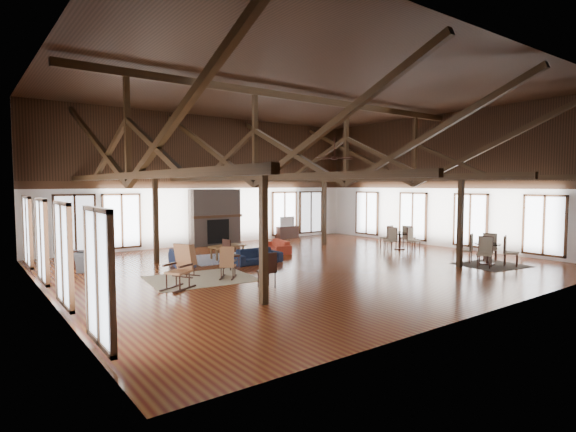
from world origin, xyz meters
TOP-DOWN VIEW (x-y plane):
  - floor at (0.00, 0.00)m, footprint 16.00×16.00m
  - ceiling at (0.00, 0.00)m, footprint 16.00×14.00m
  - wall_back at (0.00, 7.00)m, footprint 16.00×0.02m
  - wall_front at (0.00, -7.00)m, footprint 16.00×0.02m
  - wall_left at (-8.00, 0.00)m, footprint 0.02×14.00m
  - wall_right at (8.00, 0.00)m, footprint 0.02×14.00m
  - roof_truss at (0.00, 0.00)m, footprint 15.60×14.07m
  - post_grid at (0.00, 0.00)m, footprint 8.16×7.16m
  - fireplace at (0.00, 6.67)m, footprint 2.50×0.69m
  - ceiling_fan at (0.50, -1.00)m, footprint 1.60×1.60m
  - sofa_navy_front at (-1.12, 1.26)m, footprint 1.79×0.70m
  - sofa_navy_left at (-3.40, 2.68)m, footprint 1.84×1.06m
  - sofa_orange at (0.93, 3.02)m, footprint 1.84×1.03m
  - coffee_table at (-1.50, 2.79)m, footprint 1.44×0.91m
  - vase at (-1.47, 2.77)m, footprint 0.24×0.24m
  - armchair at (-6.21, 3.26)m, footprint 1.33×1.34m
  - side_table_lamp at (-6.72, 4.32)m, footprint 0.44×0.44m
  - rocking_chair_a at (-4.11, 0.49)m, footprint 0.72×0.86m
  - rocking_chair_b at (-3.28, -0.45)m, footprint 0.79×0.84m
  - rocking_chair_c at (-4.92, -0.80)m, footprint 1.06×0.88m
  - side_chair_a at (-2.54, 0.78)m, footprint 0.48×0.48m
  - side_chair_b at (-2.98, -2.19)m, footprint 0.43×0.43m
  - cafe_table_near at (5.31, -3.77)m, footprint 2.00×2.00m
  - cafe_table_far at (5.78, 0.52)m, footprint 1.89×1.89m
  - cup_near at (5.38, -3.68)m, footprint 0.17×0.17m
  - cup_far at (5.74, 0.51)m, footprint 0.16×0.16m
  - tv_console at (4.25, 6.75)m, footprint 1.24×0.46m
  - television at (4.20, 6.75)m, footprint 0.90×0.12m
  - rug_tan at (-3.94, 0.02)m, footprint 3.25×2.68m
  - rug_navy at (-1.32, 2.90)m, footprint 3.44×2.73m
  - rug_dark at (5.25, -3.96)m, footprint 2.32×2.16m

SIDE VIEW (x-z plane):
  - floor at x=0.00m, z-range 0.00..0.00m
  - rug_dark at x=5.25m, z-range 0.00..0.01m
  - rug_navy at x=-1.32m, z-range 0.00..0.01m
  - rug_tan at x=-3.94m, z-range 0.00..0.01m
  - sofa_navy_left at x=-3.40m, z-range 0.00..0.51m
  - sofa_orange at x=0.93m, z-range 0.00..0.51m
  - sofa_navy_front at x=-1.12m, z-range 0.00..0.52m
  - tv_console at x=4.25m, z-range 0.00..0.62m
  - armchair at x=-6.21m, z-range 0.00..0.66m
  - side_table_lamp at x=-6.72m, z-range -0.14..1.00m
  - coffee_table at x=-1.50m, z-range 0.20..0.71m
  - rocking_chair_b at x=-3.28m, z-range -0.03..0.95m
  - rocking_chair_a at x=-4.11m, z-range -0.03..0.96m
  - cafe_table_far at x=5.78m, z-range 0.00..0.98m
  - cafe_table_near at x=5.31m, z-range 0.00..1.03m
  - rocking_chair_c at x=-4.92m, z-range -0.04..1.17m
  - side_chair_b at x=-2.98m, z-range 0.08..1.06m
  - side_chair_a at x=-2.54m, z-range 0.08..1.10m
  - vase at x=-1.47m, z-range 0.51..0.72m
  - cup_far at x=5.74m, z-range 0.70..0.80m
  - cup_near at x=5.38m, z-range 0.75..0.85m
  - television at x=4.20m, z-range 0.62..1.14m
  - fireplace at x=0.00m, z-range -0.01..2.59m
  - post_grid at x=0.00m, z-range 0.00..3.05m
  - wall_back at x=0.00m, z-range 0.00..6.00m
  - wall_front at x=0.00m, z-range 0.00..6.00m
  - wall_left at x=-8.00m, z-range 0.00..6.00m
  - wall_right at x=8.00m, z-range 0.00..6.00m
  - ceiling_fan at x=0.50m, z-range 3.36..4.11m
  - roof_truss at x=0.00m, z-range 2.46..5.60m
  - ceiling at x=0.00m, z-range 5.99..6.01m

